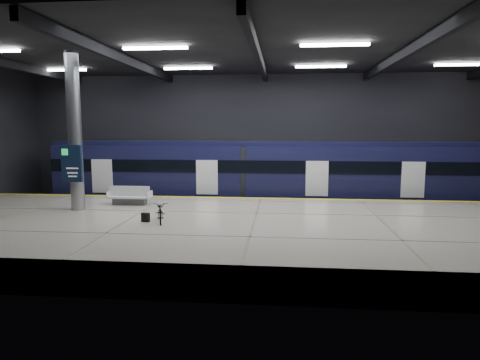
# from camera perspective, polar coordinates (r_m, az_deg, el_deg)

# --- Properties ---
(ground) EXTENTS (30.00, 30.00, 0.00)m
(ground) POSITION_cam_1_polar(r_m,az_deg,el_deg) (19.65, 2.39, -6.96)
(ground) COLOR black
(ground) RESTS_ON ground
(room_shell) EXTENTS (30.10, 16.10, 8.05)m
(room_shell) POSITION_cam_1_polar(r_m,az_deg,el_deg) (19.08, 2.48, 9.94)
(room_shell) COLOR black
(room_shell) RESTS_ON ground
(platform) EXTENTS (30.00, 11.00, 1.10)m
(platform) POSITION_cam_1_polar(r_m,az_deg,el_deg) (17.10, 1.92, -7.21)
(platform) COLOR beige
(platform) RESTS_ON ground
(safety_strip) EXTENTS (30.00, 0.40, 0.01)m
(safety_strip) POSITION_cam_1_polar(r_m,az_deg,el_deg) (22.12, 2.81, -2.44)
(safety_strip) COLOR gold
(safety_strip) RESTS_ON platform
(rails) EXTENTS (30.00, 1.52, 0.16)m
(rails) POSITION_cam_1_polar(r_m,az_deg,el_deg) (25.00, 3.10, -3.71)
(rails) COLOR gray
(rails) RESTS_ON ground
(train) EXTENTS (29.40, 2.84, 3.79)m
(train) POSITION_cam_1_polar(r_m,az_deg,el_deg) (24.69, 7.18, 0.75)
(train) COLOR black
(train) RESTS_ON ground
(bench) EXTENTS (2.01, 0.84, 0.88)m
(bench) POSITION_cam_1_polar(r_m,az_deg,el_deg) (21.00, -14.49, -2.33)
(bench) COLOR #595B60
(bench) RESTS_ON platform
(bicycle) EXTENTS (0.99, 1.67, 0.83)m
(bicycle) POSITION_cam_1_polar(r_m,az_deg,el_deg) (16.89, -10.56, -4.16)
(bicycle) COLOR #99999E
(bicycle) RESTS_ON platform
(pannier_bag) EXTENTS (0.33, 0.24, 0.35)m
(pannier_bag) POSITION_cam_1_polar(r_m,az_deg,el_deg) (17.12, -12.47, -4.88)
(pannier_bag) COLOR black
(pannier_bag) RESTS_ON platform
(info_column) EXTENTS (0.90, 0.78, 6.90)m
(info_column) POSITION_cam_1_polar(r_m,az_deg,el_deg) (20.15, -21.19, 5.74)
(info_column) COLOR #9EA0A5
(info_column) RESTS_ON platform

